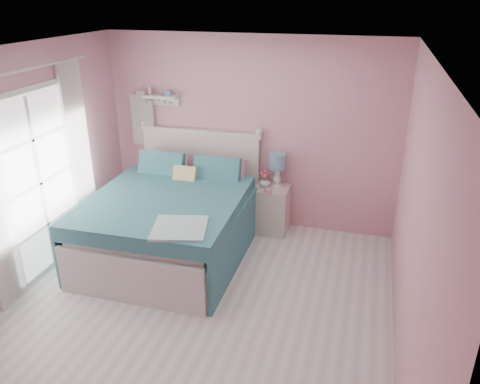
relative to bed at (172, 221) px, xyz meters
The scene contains 12 objects.
floor 1.38m from the bed, 57.91° to the right, with size 4.50×4.50×0.00m, color beige.
room_shell 1.75m from the bed, 57.91° to the right, with size 4.50×4.50×4.50m.
bed is the anchor object (origin of this frame).
nightstand 1.41m from the bed, 39.47° to the left, with size 0.45×0.45×0.65m.
table_lamp 1.58m from the bed, 40.58° to the left, with size 0.23×0.23×0.46m.
vase 1.36m from the bed, 42.34° to the left, with size 0.15×0.15×0.16m, color silver.
teacup 1.31m from the bed, 34.25° to the left, with size 0.09×0.09×0.07m, color pink.
roses 1.38m from the bed, 42.27° to the left, with size 0.14×0.11×0.12m.
wall_shelf 1.78m from the bed, 117.17° to the left, with size 0.50×0.15×0.25m.
hanging_dress 1.68m from the bed, 128.61° to the left, with size 0.34×0.03×0.72m, color white.
french_door 1.60m from the bed, 150.69° to the right, with size 0.04×1.32×2.16m.
curtain_far 1.43m from the bed, behind, with size 0.04×0.40×2.32m, color white.
Camera 1 is at (1.56, -3.67, 3.10)m, focal length 35.00 mm.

